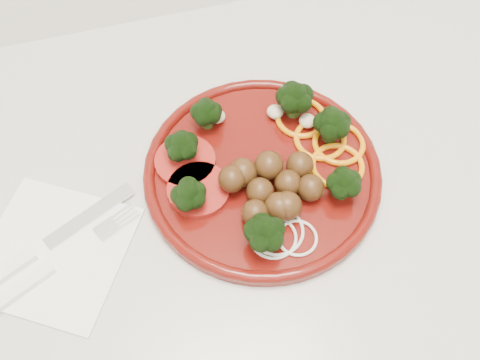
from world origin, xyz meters
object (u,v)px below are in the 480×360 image
object	(u,v)px
napkin	(54,252)
knife	(29,256)
plate	(263,169)
fork	(39,276)

from	to	relation	value
napkin	knife	size ratio (longest dim) A/B	0.78
plate	fork	distance (m)	0.27
napkin	fork	size ratio (longest dim) A/B	0.87
napkin	fork	world-z (taller)	fork
plate	knife	bearing A→B (deg)	-173.52
plate	napkin	bearing A→B (deg)	-173.12
plate	napkin	distance (m)	0.25
fork	napkin	bearing A→B (deg)	33.31
knife	fork	size ratio (longest dim) A/B	1.13
plate	knife	xyz separation A→B (m)	(-0.27, -0.03, -0.01)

